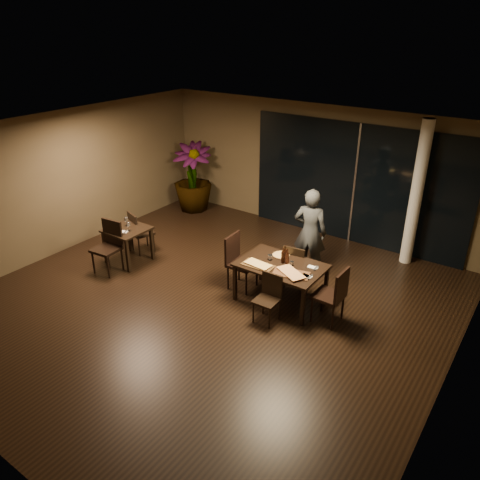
# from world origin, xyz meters

# --- Properties ---
(ground) EXTENTS (8.00, 8.00, 0.00)m
(ground) POSITION_xyz_m (0.00, 0.00, 0.00)
(ground) COLOR black
(ground) RESTS_ON ground
(wall_back) EXTENTS (8.00, 0.10, 3.00)m
(wall_back) POSITION_xyz_m (0.00, 4.05, 1.50)
(wall_back) COLOR #4A3D27
(wall_back) RESTS_ON ground
(wall_left) EXTENTS (0.10, 8.00, 3.00)m
(wall_left) POSITION_xyz_m (-4.05, 0.00, 1.50)
(wall_left) COLOR #4A3D27
(wall_left) RESTS_ON ground
(wall_right) EXTENTS (0.10, 8.00, 3.00)m
(wall_right) POSITION_xyz_m (4.05, 0.00, 1.50)
(wall_right) COLOR #4A3D27
(wall_right) RESTS_ON ground
(ceiling) EXTENTS (8.00, 8.00, 0.04)m
(ceiling) POSITION_xyz_m (0.00, 0.00, 3.02)
(ceiling) COLOR silver
(ceiling) RESTS_ON wall_back
(window_panel) EXTENTS (5.00, 0.06, 2.70)m
(window_panel) POSITION_xyz_m (1.00, 3.96, 1.35)
(window_panel) COLOR black
(window_panel) RESTS_ON ground
(column) EXTENTS (0.24, 0.24, 3.00)m
(column) POSITION_xyz_m (2.40, 3.65, 1.50)
(column) COLOR white
(column) RESTS_ON ground
(main_table) EXTENTS (1.50, 1.00, 0.75)m
(main_table) POSITION_xyz_m (1.00, 0.80, 0.68)
(main_table) COLOR black
(main_table) RESTS_ON ground
(side_table) EXTENTS (0.80, 0.80, 0.75)m
(side_table) POSITION_xyz_m (-2.40, 0.30, 0.62)
(side_table) COLOR black
(side_table) RESTS_ON ground
(chair_main_far) EXTENTS (0.47, 0.47, 0.90)m
(chair_main_far) POSITION_xyz_m (0.99, 1.35, 0.50)
(chair_main_far) COLOR black
(chair_main_far) RESTS_ON ground
(chair_main_near) EXTENTS (0.40, 0.40, 0.84)m
(chair_main_near) POSITION_xyz_m (1.13, 0.20, 0.47)
(chair_main_near) COLOR black
(chair_main_near) RESTS_ON ground
(chair_main_left) EXTENTS (0.52, 0.52, 1.06)m
(chair_main_left) POSITION_xyz_m (0.08, 0.79, 0.59)
(chair_main_left) COLOR black
(chair_main_left) RESTS_ON ground
(chair_main_right) EXTENTS (0.48, 0.48, 1.02)m
(chair_main_right) POSITION_xyz_m (2.06, 0.73, 0.57)
(chair_main_right) COLOR black
(chair_main_right) RESTS_ON ground
(chair_side_far) EXTENTS (0.55, 0.55, 0.93)m
(chair_side_far) POSITION_xyz_m (-2.54, 0.73, 0.52)
(chair_side_far) COLOR black
(chair_side_far) RESTS_ON ground
(chair_side_near) EXTENTS (0.54, 0.54, 1.06)m
(chair_side_near) POSITION_xyz_m (-2.42, -0.17, 0.59)
(chair_side_near) COLOR black
(chair_side_near) RESTS_ON ground
(diner) EXTENTS (0.68, 0.52, 1.79)m
(diner) POSITION_xyz_m (0.92, 2.02, 0.89)
(diner) COLOR #2C2F31
(diner) RESTS_ON ground
(potted_plant) EXTENTS (1.35, 1.35, 1.79)m
(potted_plant) POSITION_xyz_m (-3.21, 3.36, 0.90)
(potted_plant) COLOR #1D511B
(potted_plant) RESTS_ON ground
(pizza_board_left) EXTENTS (0.58, 0.31, 0.01)m
(pizza_board_left) POSITION_xyz_m (0.69, 0.53, 0.76)
(pizza_board_left) COLOR #432C15
(pizza_board_left) RESTS_ON main_table
(pizza_board_right) EXTENTS (0.68, 0.47, 0.01)m
(pizza_board_right) POSITION_xyz_m (1.31, 0.60, 0.76)
(pizza_board_right) COLOR #472916
(pizza_board_right) RESTS_ON main_table
(oblong_pizza_left) EXTENTS (0.47, 0.25, 0.02)m
(oblong_pizza_left) POSITION_xyz_m (0.69, 0.53, 0.77)
(oblong_pizza_left) COLOR maroon
(oblong_pizza_left) RESTS_ON pizza_board_left
(oblong_pizza_right) EXTENTS (0.58, 0.46, 0.02)m
(oblong_pizza_right) POSITION_xyz_m (1.31, 0.60, 0.77)
(oblong_pizza_right) COLOR maroon
(oblong_pizza_right) RESTS_ON pizza_board_right
(round_pizza) EXTENTS (0.30, 0.30, 0.01)m
(round_pizza) POSITION_xyz_m (0.82, 1.09, 0.76)
(round_pizza) COLOR red
(round_pizza) RESTS_ON main_table
(bottle_a) EXTENTS (0.06, 0.06, 0.29)m
(bottle_a) POSITION_xyz_m (0.99, 0.87, 0.90)
(bottle_a) COLOR black
(bottle_a) RESTS_ON main_table
(bottle_b) EXTENTS (0.07, 0.07, 0.31)m
(bottle_b) POSITION_xyz_m (1.09, 0.85, 0.91)
(bottle_b) COLOR black
(bottle_b) RESTS_ON main_table
(bottle_c) EXTENTS (0.07, 0.07, 0.31)m
(bottle_c) POSITION_xyz_m (0.99, 0.93, 0.91)
(bottle_c) COLOR black
(bottle_c) RESTS_ON main_table
(tumbler_left) EXTENTS (0.08, 0.08, 0.10)m
(tumbler_left) POSITION_xyz_m (0.74, 0.84, 0.80)
(tumbler_left) COLOR white
(tumbler_left) RESTS_ON main_table
(tumbler_right) EXTENTS (0.07, 0.07, 0.08)m
(tumbler_right) POSITION_xyz_m (1.17, 0.87, 0.79)
(tumbler_right) COLOR white
(tumbler_right) RESTS_ON main_table
(napkin_near) EXTENTS (0.19, 0.11, 0.01)m
(napkin_near) POSITION_xyz_m (1.57, 0.68, 0.76)
(napkin_near) COLOR white
(napkin_near) RESTS_ON main_table
(napkin_far) EXTENTS (0.19, 0.12, 0.01)m
(napkin_far) POSITION_xyz_m (1.51, 1.01, 0.76)
(napkin_far) COLOR white
(napkin_far) RESTS_ON main_table
(wine_glass_a) EXTENTS (0.08, 0.08, 0.19)m
(wine_glass_a) POSITION_xyz_m (-2.51, 0.41, 0.84)
(wine_glass_a) COLOR white
(wine_glass_a) RESTS_ON side_table
(wine_glass_b) EXTENTS (0.08, 0.08, 0.19)m
(wine_glass_b) POSITION_xyz_m (-2.28, 0.25, 0.84)
(wine_glass_b) COLOR white
(wine_glass_b) RESTS_ON side_table
(side_napkin) EXTENTS (0.21, 0.17, 0.01)m
(side_napkin) POSITION_xyz_m (-2.33, 0.14, 0.76)
(side_napkin) COLOR silver
(side_napkin) RESTS_ON side_table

